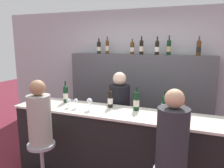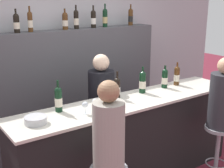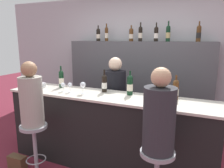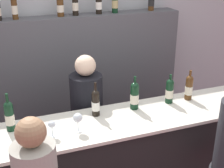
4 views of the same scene
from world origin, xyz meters
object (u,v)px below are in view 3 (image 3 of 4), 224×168
Objects in this scene: guest_seated_left at (31,98)px; wine_bottle_backbar_2 at (131,35)px; bar_stool_right at (157,166)px; wine_bottle_backbar_4 at (156,34)px; guest_seated_right at (159,116)px; wine_bottle_counter_0 at (61,79)px; wine_glass_2 at (83,85)px; bar_stool_left at (34,137)px; wine_bottle_counter_2 at (130,85)px; handbag at (17,163)px; wine_bottle_backbar_1 at (107,34)px; metal_bowl at (39,85)px; wine_bottle_counter_1 at (104,83)px; wine_glass_0 at (63,85)px; wine_bottle_backbar_6 at (199,33)px; wine_bottle_counter_3 at (158,88)px; wine_bottle_backbar_0 at (98,35)px; wine_glass_1 at (70,85)px; wine_bottle_backbar_5 at (168,33)px; wine_bottle_backbar_3 at (140,34)px; wine_bottle_counter_4 at (176,90)px; bartender at (115,108)px.

wine_bottle_backbar_2 is at bearing 72.70° from guest_seated_left.
wine_bottle_backbar_2 is 2.55m from bar_stool_right.
wine_bottle_backbar_4 reaches higher than guest_seated_right.
guest_seated_left is (0.11, -0.75, -0.10)m from wine_bottle_counter_0.
bar_stool_left is (-0.42, -0.54, -0.62)m from wine_glass_2.
wine_bottle_counter_0 is 1.02× the size of wine_bottle_counter_2.
handbag is (-0.25, -0.75, -1.08)m from wine_bottle_counter_0.
wine_bottle_backbar_2 is at bearing 0.00° from wine_bottle_backbar_1.
metal_bowl is at bearing -137.68° from wine_bottle_backbar_4.
wine_bottle_counter_1 reaches higher than wine_glass_0.
wine_bottle_backbar_6 is at bearing 47.75° from guest_seated_left.
metal_bowl is at bearing 163.60° from bar_stool_right.
wine_bottle_counter_3 is at bearing 5.06° from metal_bowl.
wine_bottle_backbar_0 is 1.61m from metal_bowl.
guest_seated_right reaches higher than guest_seated_left.
wine_bottle_backbar_2 reaches higher than wine_glass_1.
wine_bottle_backbar_6 is at bearing 39.92° from wine_glass_0.
wine_glass_0 is at bearing -83.54° from wine_bottle_backbar_0.
wine_bottle_backbar_2 is 0.40× the size of bar_stool_left.
wine_bottle_backbar_1 is 1.18m from wine_bottle_backbar_5.
bar_stool_right is at bearing 0.00° from handbag.
wine_bottle_backbar_2 reaches higher than wine_glass_2.
wine_glass_2 is at bearing 52.23° from guest_seated_left.
wine_bottle_counter_3 is at bearing -84.32° from wine_bottle_backbar_5.
wine_glass_2 is at bearing -167.63° from wine_bottle_counter_3.
wine_bottle_backbar_1 is 0.68m from wine_bottle_backbar_3.
bar_stool_left is (-1.28, -1.95, -1.33)m from wine_bottle_backbar_5.
wine_bottle_backbar_4 reaches higher than wine_glass_2.
wine_bottle_counter_2 is 0.40× the size of guest_seated_left.
wine_glass_0 is at bearing -125.00° from wine_bottle_backbar_4.
wine_glass_2 is (0.33, 0.00, 0.03)m from wine_glass_0.
bar_stool_left is at bearing 0.00° from guest_seated_left.
handbag is (-0.35, 0.00, -0.98)m from guest_seated_left.
wine_bottle_backbar_3 reaches higher than guest_seated_left.
wine_bottle_backbar_6 is 2.33m from wine_glass_0.
wine_bottle_counter_2 is (0.38, 0.00, 0.01)m from wine_bottle_counter_1.
wine_glass_1 is 0.22m from wine_glass_2.
wine_bottle_counter_4 is (0.98, 0.00, 0.00)m from wine_bottle_counter_1.
wine_glass_1 reaches higher than wine_glass_0.
wine_glass_0 is at bearing -90.84° from wine_bottle_backbar_1.
wine_bottle_counter_0 reaches higher than bar_stool_right.
wine_bottle_backbar_4 reaches higher than wine_bottle_backbar_0.
guest_seated_left is at bearing -111.90° from wine_bottle_backbar_3.
bar_stool_left is (-0.64, -0.75, -0.62)m from wine_bottle_counter_1.
wine_bottle_backbar_0 reaches higher than wine_bottle_counter_0.
wine_bottle_counter_3 is at bearing -56.59° from wine_bottle_backbar_2.
wine_bottle_backbar_1 is 0.97m from wine_bottle_backbar_4.
bar_stool_left is at bearing -127.77° from wine_glass_2.
wine_bottle_counter_4 is 1.14m from bartender.
wine_bottle_backbar_0 is 2.17× the size of wine_glass_1.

